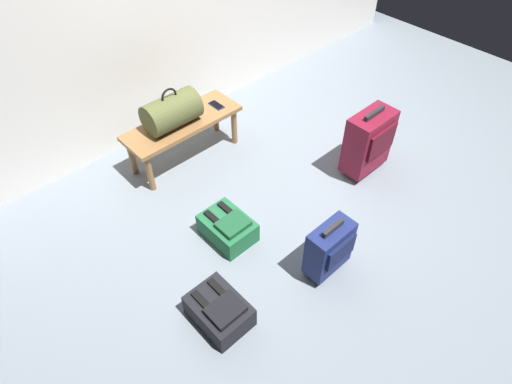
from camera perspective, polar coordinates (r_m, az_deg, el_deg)
The scene contains 8 objects.
ground_plane at distance 3.49m, azimuth 6.60°, elevation -0.55°, with size 6.60×6.60×0.00m, color slate.
bench at distance 3.66m, azimuth -9.59°, elevation 8.46°, with size 1.00×0.36×0.38m.
duffel_bag_olive at distance 3.52m, azimuth -11.04°, elevation 10.36°, with size 0.44×0.26×0.34m.
cell_phone at distance 3.77m, azimuth -5.24°, elevation 11.31°, with size 0.07×0.14×0.01m.
suitcase_upright_burgundy at distance 3.61m, azimuth 14.58°, elevation 6.48°, with size 0.40×0.24×0.59m.
suitcase_small_navy at distance 2.87m, azimuth 9.65°, elevation -7.29°, with size 0.32×0.18×0.46m.
backpack_dark at distance 2.76m, azimuth -4.82°, elevation -15.30°, with size 0.28×0.38×0.21m.
backpack_green at distance 3.14m, azimuth -3.72°, elevation -4.71°, with size 0.28×0.38×0.21m.
Camera 1 is at (-1.93, -1.49, 2.50)m, focal length 30.40 mm.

